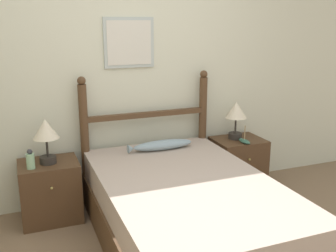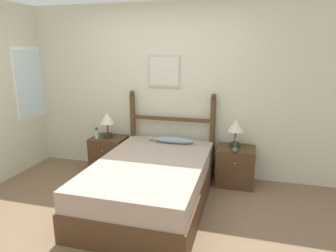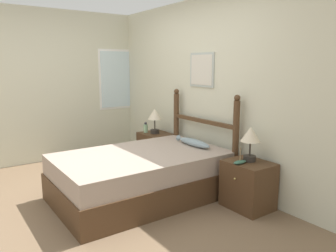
% 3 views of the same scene
% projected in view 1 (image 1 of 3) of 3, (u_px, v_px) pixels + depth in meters
% --- Properties ---
extents(wall_back, '(6.40, 0.08, 2.55)m').
position_uv_depth(wall_back, '(123.00, 73.00, 3.83)').
color(wall_back, beige).
rests_on(wall_back, ground_plane).
extents(bed, '(1.32, 2.07, 0.56)m').
position_uv_depth(bed, '(187.00, 213.00, 3.15)').
color(bed, '#4C331E').
rests_on(bed, ground_plane).
extents(headboard, '(1.32, 0.08, 1.28)m').
position_uv_depth(headboard, '(147.00, 133.00, 3.94)').
color(headboard, '#4C331E').
rests_on(headboard, ground_plane).
extents(nightstand_left, '(0.52, 0.45, 0.55)m').
position_uv_depth(nightstand_left, '(50.00, 191.00, 3.56)').
color(nightstand_left, '#4C331E').
rests_on(nightstand_left, ground_plane).
extents(nightstand_right, '(0.52, 0.45, 0.55)m').
position_uv_depth(nightstand_right, '(238.00, 163.00, 4.25)').
color(nightstand_right, '#4C331E').
rests_on(nightstand_right, ground_plane).
extents(table_lamp_left, '(0.23, 0.23, 0.40)m').
position_uv_depth(table_lamp_left, '(46.00, 133.00, 3.41)').
color(table_lamp_left, '#2D2823').
rests_on(table_lamp_left, nightstand_left).
extents(table_lamp_right, '(0.23, 0.23, 0.40)m').
position_uv_depth(table_lamp_right, '(236.00, 113.00, 4.13)').
color(table_lamp_right, '#2D2823').
rests_on(table_lamp_right, nightstand_right).
extents(bottle, '(0.07, 0.07, 0.17)m').
position_uv_depth(bottle, '(30.00, 160.00, 3.33)').
color(bottle, '#99C699').
rests_on(bottle, nightstand_left).
extents(model_boat, '(0.07, 0.18, 0.19)m').
position_uv_depth(model_boat, '(244.00, 141.00, 4.05)').
color(model_boat, '#386651').
rests_on(model_boat, nightstand_right).
extents(fish_pillow, '(0.65, 0.15, 0.09)m').
position_uv_depth(fish_pillow, '(162.00, 145.00, 3.78)').
color(fish_pillow, '#8499A3').
rests_on(fish_pillow, bed).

